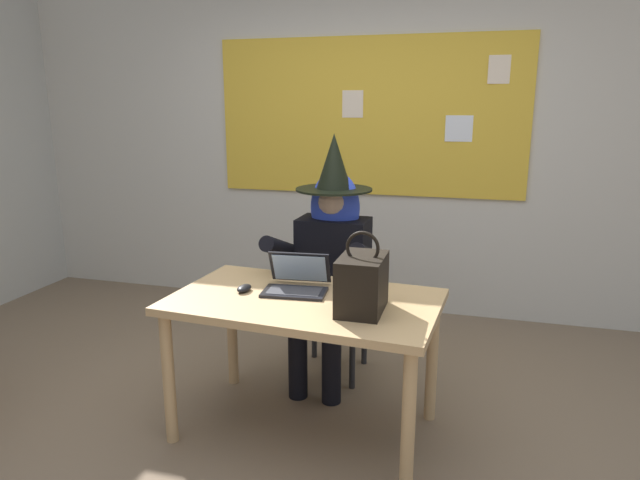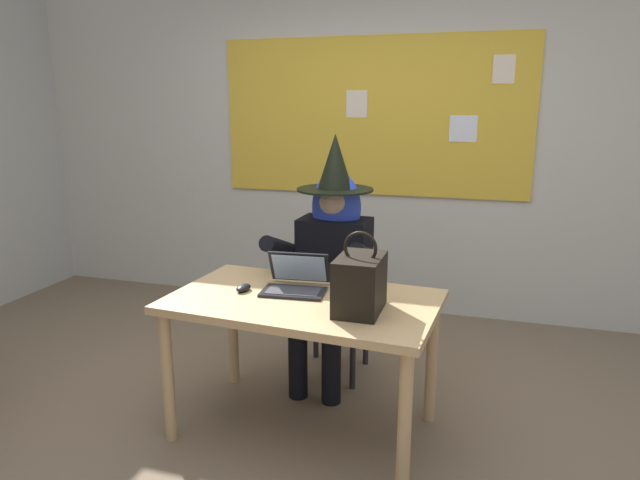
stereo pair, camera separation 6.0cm
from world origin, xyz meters
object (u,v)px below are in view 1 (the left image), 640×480
(person_costumed, at_px, (331,249))
(computer_mouse, at_px, (244,288))
(laptop, at_px, (297,282))
(desk_main, at_px, (305,315))
(chair_at_desk, at_px, (336,290))
(handbag, at_px, (362,283))

(person_costumed, bearing_deg, computer_mouse, -24.10)
(laptop, distance_m, computer_mouse, 0.27)
(desk_main, relative_size, computer_mouse, 13.05)
(desk_main, distance_m, chair_at_desk, 0.75)
(desk_main, relative_size, handbag, 3.59)
(chair_at_desk, height_order, person_costumed, person_costumed)
(chair_at_desk, relative_size, person_costumed, 0.62)
(person_costumed, bearing_deg, laptop, -3.15)
(person_costumed, bearing_deg, handbag, 26.78)
(desk_main, relative_size, person_costumed, 0.91)
(person_costumed, relative_size, laptop, 4.34)
(handbag, bearing_deg, laptop, 152.90)
(chair_at_desk, bearing_deg, laptop, -3.29)
(computer_mouse, bearing_deg, laptop, 26.00)
(computer_mouse, height_order, handbag, handbag)
(person_costumed, height_order, laptop, person_costumed)
(chair_at_desk, height_order, computer_mouse, chair_at_desk)
(desk_main, distance_m, laptop, 0.18)
(chair_at_desk, relative_size, handbag, 2.42)
(laptop, bearing_deg, handbag, -32.41)
(person_costumed, xyz_separation_m, handbag, (0.33, -0.71, 0.04))
(person_costumed, distance_m, handbag, 0.79)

